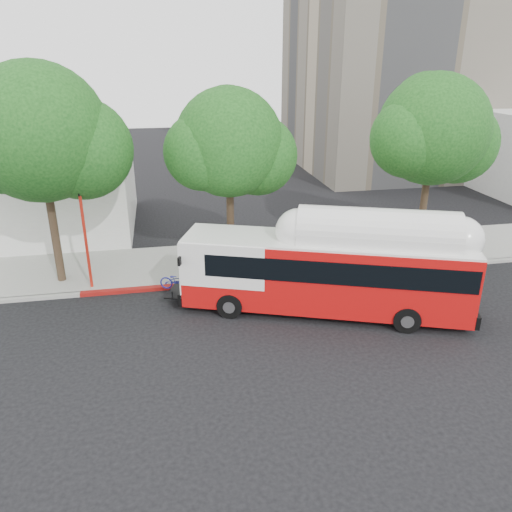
{
  "coord_description": "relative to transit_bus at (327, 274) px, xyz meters",
  "views": [
    {
      "loc": [
        -4.15,
        -16.88,
        9.76
      ],
      "look_at": [
        -0.32,
        3.0,
        1.66
      ],
      "focal_mm": 35.0,
      "sensor_mm": 36.0,
      "label": 1
    }
  ],
  "objects": [
    {
      "name": "curb_strip",
      "position": [
        -2.09,
        3.42,
        -1.6
      ],
      "size": [
        60.0,
        0.3,
        0.15
      ],
      "primitive_type": "cube",
      "color": "gray",
      "rests_on": "ground"
    },
    {
      "name": "sidewalk",
      "position": [
        -2.09,
        6.02,
        -1.6
      ],
      "size": [
        60.0,
        5.0,
        0.15
      ],
      "primitive_type": "cube",
      "color": "gray",
      "rests_on": "ground"
    },
    {
      "name": "signal_pole",
      "position": [
        -9.65,
        3.97,
        0.71
      ],
      "size": [
        0.13,
        0.44,
        4.65
      ],
      "color": "red",
      "rests_on": "ground"
    },
    {
      "name": "street_tree_right",
      "position": [
        7.35,
        5.37,
        4.58
      ],
      "size": [
        6.21,
        5.4,
        9.18
      ],
      "color": "#2D2116",
      "rests_on": "ground"
    },
    {
      "name": "transit_bus",
      "position": [
        0.0,
        0.0,
        0.0
      ],
      "size": [
        12.11,
        6.24,
        3.59
      ],
      "rotation": [
        0.0,
        0.0,
        -0.36
      ],
      "color": "red",
      "rests_on": "ground"
    },
    {
      "name": "street_tree_left",
      "position": [
        -10.62,
        5.07,
        4.93
      ],
      "size": [
        6.67,
        5.8,
        9.74
      ],
      "color": "#2D2116",
      "rests_on": "ground"
    },
    {
      "name": "street_tree_mid",
      "position": [
        -2.68,
        5.57,
        4.23
      ],
      "size": [
        5.75,
        5.0,
        8.62
      ],
      "color": "#2D2116",
      "rests_on": "ground"
    },
    {
      "name": "red_curb_segment",
      "position": [
        -5.09,
        3.42,
        -1.6
      ],
      "size": [
        10.0,
        0.32,
        0.16
      ],
      "primitive_type": "cube",
      "color": "maroon",
      "rests_on": "ground"
    },
    {
      "name": "ground",
      "position": [
        -2.09,
        -0.48,
        -1.68
      ],
      "size": [
        120.0,
        120.0,
        0.0
      ],
      "primitive_type": "plane",
      "color": "black",
      "rests_on": "ground"
    }
  ]
}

